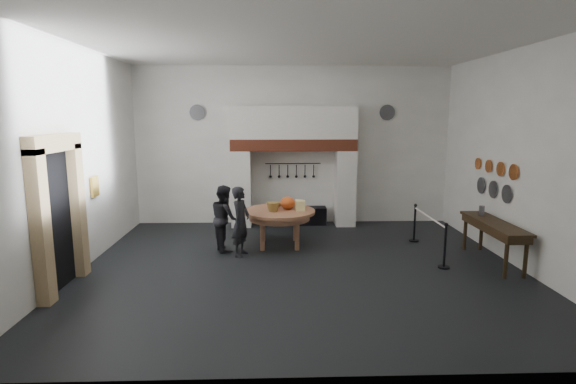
{
  "coord_description": "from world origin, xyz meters",
  "views": [
    {
      "loc": [
        -0.58,
        -8.95,
        3.13
      ],
      "look_at": [
        -0.23,
        1.39,
        1.35
      ],
      "focal_mm": 28.0,
      "sensor_mm": 36.0,
      "label": 1
    }
  ],
  "objects_px": {
    "work_table": "(279,212)",
    "iron_range": "(293,216)",
    "visitor_far": "(225,218)",
    "barrier_post_far": "(415,224)",
    "side_table": "(494,223)",
    "visitor_near": "(241,221)",
    "barrier_post_near": "(445,247)"
  },
  "relations": [
    {
      "from": "iron_range",
      "to": "work_table",
      "type": "xyz_separation_m",
      "value": [
        -0.43,
        -2.13,
        0.59
      ]
    },
    {
      "from": "visitor_near",
      "to": "barrier_post_near",
      "type": "xyz_separation_m",
      "value": [
        4.26,
        -1.0,
        -0.33
      ]
    },
    {
      "from": "work_table",
      "to": "visitor_near",
      "type": "bearing_deg",
      "value": -139.38
    },
    {
      "from": "visitor_far",
      "to": "side_table",
      "type": "height_order",
      "value": "visitor_far"
    },
    {
      "from": "visitor_near",
      "to": "work_table",
      "type": "bearing_deg",
      "value": -30.16
    },
    {
      "from": "iron_range",
      "to": "visitor_near",
      "type": "relative_size",
      "value": 1.21
    },
    {
      "from": "work_table",
      "to": "side_table",
      "type": "height_order",
      "value": "side_table"
    },
    {
      "from": "iron_range",
      "to": "barrier_post_far",
      "type": "height_order",
      "value": "barrier_post_far"
    },
    {
      "from": "work_table",
      "to": "visitor_far",
      "type": "xyz_separation_m",
      "value": [
        -1.28,
        -0.35,
        -0.07
      ]
    },
    {
      "from": "visitor_far",
      "to": "barrier_post_far",
      "type": "distance_m",
      "value": 4.71
    },
    {
      "from": "visitor_near",
      "to": "barrier_post_far",
      "type": "distance_m",
      "value": 4.39
    },
    {
      "from": "work_table",
      "to": "visitor_far",
      "type": "distance_m",
      "value": 1.33
    },
    {
      "from": "iron_range",
      "to": "visitor_far",
      "type": "bearing_deg",
      "value": -124.51
    },
    {
      "from": "side_table",
      "to": "barrier_post_near",
      "type": "distance_m",
      "value": 1.25
    },
    {
      "from": "side_table",
      "to": "barrier_post_far",
      "type": "distance_m",
      "value": 2.09
    },
    {
      "from": "work_table",
      "to": "barrier_post_near",
      "type": "bearing_deg",
      "value": -27.37
    },
    {
      "from": "barrier_post_near",
      "to": "barrier_post_far",
      "type": "bearing_deg",
      "value": 90.0
    },
    {
      "from": "iron_range",
      "to": "side_table",
      "type": "relative_size",
      "value": 0.86
    },
    {
      "from": "visitor_near",
      "to": "barrier_post_near",
      "type": "bearing_deg",
      "value": -83.98
    },
    {
      "from": "work_table",
      "to": "barrier_post_far",
      "type": "distance_m",
      "value": 3.42
    },
    {
      "from": "work_table",
      "to": "iron_range",
      "type": "bearing_deg",
      "value": 78.62
    },
    {
      "from": "side_table",
      "to": "barrier_post_far",
      "type": "relative_size",
      "value": 2.44
    },
    {
      "from": "work_table",
      "to": "visitor_far",
      "type": "height_order",
      "value": "visitor_far"
    },
    {
      "from": "visitor_far",
      "to": "barrier_post_near",
      "type": "height_order",
      "value": "visitor_far"
    },
    {
      "from": "barrier_post_far",
      "to": "barrier_post_near",
      "type": "bearing_deg",
      "value": -90.0
    },
    {
      "from": "iron_range",
      "to": "barrier_post_near",
      "type": "bearing_deg",
      "value": -52.7
    },
    {
      "from": "iron_range",
      "to": "side_table",
      "type": "distance_m",
      "value": 5.48
    },
    {
      "from": "visitor_far",
      "to": "visitor_near",
      "type": "bearing_deg",
      "value": -155.35
    },
    {
      "from": "visitor_far",
      "to": "barrier_post_near",
      "type": "distance_m",
      "value": 4.88
    },
    {
      "from": "visitor_near",
      "to": "side_table",
      "type": "relative_size",
      "value": 0.71
    },
    {
      "from": "iron_range",
      "to": "barrier_post_far",
      "type": "xyz_separation_m",
      "value": [
        2.96,
        -1.88,
        0.2
      ]
    },
    {
      "from": "iron_range",
      "to": "barrier_post_far",
      "type": "relative_size",
      "value": 2.11
    }
  ]
}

